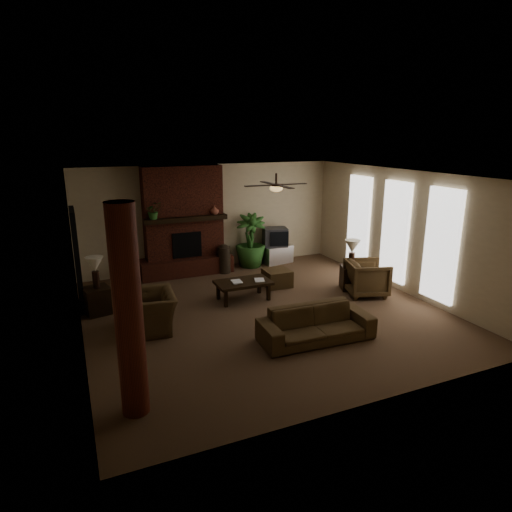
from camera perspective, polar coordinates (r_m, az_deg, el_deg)
name	(u,v)px	position (r m, az deg, el deg)	size (l,w,h in m)	color
room_shell	(264,246)	(8.72, 1.04, 1.25)	(7.00, 7.00, 7.00)	brown
fireplace	(184,230)	(11.50, -9.31, 3.30)	(2.40, 0.70, 2.80)	#562317
windows	(395,232)	(10.75, 17.59, 2.98)	(0.08, 3.65, 2.35)	white
log_column	(128,313)	(5.74, -16.24, -7.15)	(0.36, 0.36, 2.80)	#5C2417
doorway	(77,259)	(9.82, -22.22, -0.41)	(0.10, 1.00, 2.10)	black
ceiling_fan	(276,187)	(8.96, 2.64, 8.96)	(1.35, 1.35, 0.37)	black
sofa	(316,319)	(7.92, 7.83, -8.09)	(2.04, 0.60, 0.80)	#4E3A21
armchair_left	(148,305)	(8.46, -13.80, -6.24)	(1.10, 0.71, 0.96)	#4E3A21
armchair_right	(367,276)	(10.28, 14.21, -2.58)	(0.86, 0.80, 0.88)	#4E3A21
coffee_table	(243,284)	(9.69, -1.67, -3.62)	(1.20, 0.70, 0.43)	black
ottoman	(277,278)	(10.64, 2.75, -2.85)	(0.60, 0.60, 0.40)	#4E3A21
tv_stand	(276,254)	(12.53, 2.67, 0.24)	(0.85, 0.50, 0.50)	silver
tv	(275,237)	(12.37, 2.52, 2.48)	(0.75, 0.66, 0.52)	#343437
floor_vase	(224,257)	(11.60, -4.18, -0.10)	(0.34, 0.34, 0.77)	black
floor_plant	(250,252)	(12.14, -0.73, 0.54)	(0.82, 1.46, 0.82)	#2F6026
side_table_left	(97,300)	(9.58, -19.91, -5.45)	(0.50, 0.50, 0.55)	black
lamp_left	(95,267)	(9.34, -20.20, -1.29)	(0.42, 0.42, 0.65)	black
side_table_right	(352,278)	(10.65, 12.33, -2.76)	(0.50, 0.50, 0.55)	black
lamp_right	(352,248)	(10.40, 12.39, 0.97)	(0.40, 0.40, 0.65)	black
mantel_plant	(154,213)	(10.94, -13.16, 5.51)	(0.38, 0.42, 0.33)	#2F6026
mantel_vase	(215,210)	(11.37, -5.40, 5.94)	(0.22, 0.23, 0.22)	brown
book_a	(232,277)	(9.54, -3.16, -2.68)	(0.22, 0.03, 0.29)	#999999
book_b	(255,274)	(9.66, -0.18, -2.42)	(0.21, 0.02, 0.29)	#999999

